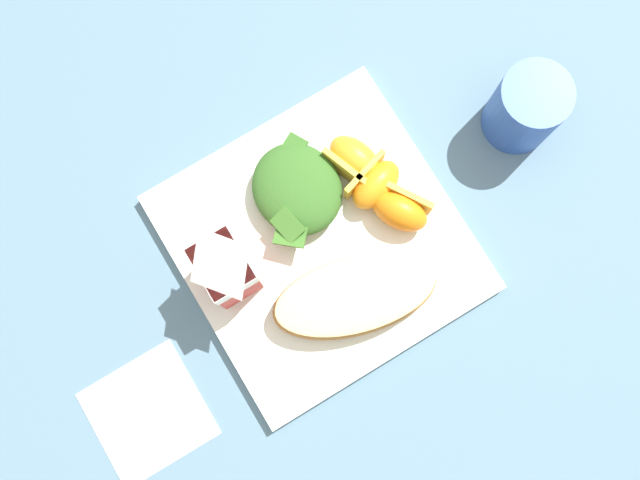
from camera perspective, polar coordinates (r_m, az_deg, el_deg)
The scene contains 10 objects.
ground at distance 0.77m, azimuth -0.00°, elevation -0.31°, with size 3.00×3.00×0.00m, color slate.
white_plate at distance 0.77m, azimuth -0.00°, elevation -0.22°, with size 0.28×0.28×0.02m, color white.
cheesy_pizza_bread at distance 0.73m, azimuth 2.81°, elevation -4.31°, with size 0.12×0.19×0.04m.
green_salad_pile at distance 0.75m, azimuth -1.81°, elevation 3.98°, with size 0.11×0.10×0.04m.
milk_carton at distance 0.70m, azimuth -7.47°, elevation -2.17°, with size 0.06×0.05×0.11m.
orange_wedge_front at distance 0.75m, azimuth 6.29°, elevation 2.38°, with size 0.07×0.06×0.04m.
orange_wedge_middle at distance 0.75m, azimuth 4.28°, elevation 4.41°, with size 0.05×0.07×0.04m.
orange_wedge_rear at distance 0.76m, azimuth 2.65°, elevation 6.28°, with size 0.07×0.05×0.04m.
paper_napkin at distance 0.78m, azimuth -13.27°, elevation -13.06°, with size 0.11×0.11×0.00m, color white.
drinking_blue_cup at distance 0.79m, azimuth 15.77°, elevation 9.87°, with size 0.07×0.07×0.09m, color #284CA3.
Camera 1 is at (-0.10, 0.06, 0.76)m, focal length 40.99 mm.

